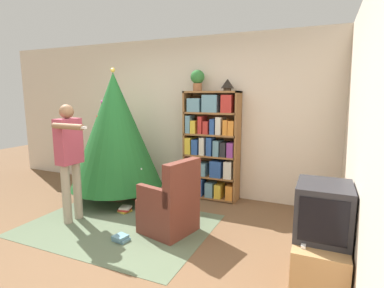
{
  "coord_description": "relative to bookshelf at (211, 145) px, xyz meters",
  "views": [
    {
      "loc": [
        2.08,
        -2.49,
        1.67
      ],
      "look_at": [
        0.57,
        0.95,
        1.05
      ],
      "focal_mm": 28.0,
      "sensor_mm": 36.0,
      "label": 1
    }
  ],
  "objects": [
    {
      "name": "wall_right",
      "position": [
        1.95,
        -1.94,
        0.43
      ],
      "size": [
        0.1,
        8.0,
        2.6
      ],
      "color": "beige",
      "rests_on": "ground_plane"
    },
    {
      "name": "ground_plane",
      "position": [
        -0.47,
        -1.94,
        -0.87
      ],
      "size": [
        14.0,
        14.0,
        0.0
      ],
      "primitive_type": "plane",
      "color": "brown"
    },
    {
      "name": "wall_back",
      "position": [
        -0.47,
        0.23,
        0.43
      ],
      "size": [
        8.0,
        0.1,
        2.6
      ],
      "color": "beige",
      "rests_on": "ground_plane"
    },
    {
      "name": "area_rug",
      "position": [
        -0.71,
        -1.46,
        -0.87
      ],
      "size": [
        2.31,
        1.7,
        0.01
      ],
      "color": "#56664C",
      "rests_on": "ground_plane"
    },
    {
      "name": "book_pile_by_chair",
      "position": [
        -0.44,
        -1.8,
        -0.84
      ],
      "size": [
        0.19,
        0.18,
        0.07
      ],
      "color": "#5B899E",
      "rests_on": "ground_plane"
    },
    {
      "name": "table_lamp",
      "position": [
        0.25,
        0.01,
        0.95
      ],
      "size": [
        0.2,
        0.2,
        0.18
      ],
      "color": "#473828",
      "rests_on": "bookshelf"
    },
    {
      "name": "tv_stand",
      "position": [
        1.67,
        -1.77,
        -0.64
      ],
      "size": [
        0.43,
        0.79,
        0.47
      ],
      "color": "tan",
      "rests_on": "ground_plane"
    },
    {
      "name": "potted_plant",
      "position": [
        -0.24,
        0.01,
        1.04
      ],
      "size": [
        0.22,
        0.22,
        0.33
      ],
      "color": "#935B38",
      "rests_on": "bookshelf"
    },
    {
      "name": "standing_person",
      "position": [
        -1.36,
        -1.58,
        0.04
      ],
      "size": [
        0.62,
        0.5,
        1.55
      ],
      "rotation": [
        0.0,
        0.0,
        -1.63
      ],
      "color": "#9E937F",
      "rests_on": "ground_plane"
    },
    {
      "name": "book_pile_near_tree",
      "position": [
        -0.91,
        -1.07,
        -0.83
      ],
      "size": [
        0.2,
        0.19,
        0.08
      ],
      "color": "gold",
      "rests_on": "ground_plane"
    },
    {
      "name": "bookshelf",
      "position": [
        0.0,
        0.0,
        0.0
      ],
      "size": [
        0.88,
        0.31,
        1.73
      ],
      "color": "brown",
      "rests_on": "ground_plane"
    },
    {
      "name": "television",
      "position": [
        1.67,
        -1.77,
        -0.17
      ],
      "size": [
        0.44,
        0.5,
        0.47
      ],
      "color": "#28282D",
      "rests_on": "tv_stand"
    },
    {
      "name": "armchair",
      "position": [
        -0.02,
        -1.36,
        -0.55
      ],
      "size": [
        0.69,
        0.68,
        0.92
      ],
      "rotation": [
        0.0,
        0.0,
        -1.81
      ],
      "color": "brown",
      "rests_on": "ground_plane"
    },
    {
      "name": "christmas_tree",
      "position": [
        -1.36,
        -0.64,
        0.24
      ],
      "size": [
        1.44,
        1.44,
        2.08
      ],
      "color": "#4C3323",
      "rests_on": "ground_plane"
    },
    {
      "name": "game_remote",
      "position": [
        1.54,
        -2.01,
        -0.39
      ],
      "size": [
        0.04,
        0.12,
        0.02
      ],
      "color": "white",
      "rests_on": "tv_stand"
    }
  ]
}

